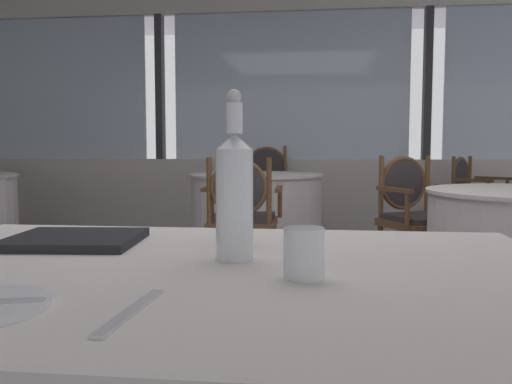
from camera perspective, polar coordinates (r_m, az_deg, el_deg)
name	(u,v)px	position (r m, az deg, el deg)	size (l,w,h in m)	color
ground_plane	(248,358)	(2.58, -0.86, -17.42)	(12.84, 12.84, 0.00)	#47384C
window_wall_far	(290,137)	(6.09, 3.64, 5.92)	(9.68, 0.14, 2.76)	silver
dinner_fork	(131,311)	(0.75, -13.29, -12.37)	(0.20, 0.02, 0.00)	silver
water_bottle	(234,192)	(1.04, -2.34, 0.00)	(0.07, 0.07, 0.33)	white
wine_glass	(233,181)	(1.25, -2.50, 1.22)	(0.08, 0.08, 0.20)	white
water_tumbler	(304,253)	(0.91, 5.17, -6.55)	(0.07, 0.07, 0.09)	white
menu_book	(75,239)	(1.30, -18.86, -4.85)	(0.29, 0.25, 0.02)	black
dining_chair_0_1	(415,208)	(3.87, 16.72, -1.70)	(0.65, 0.62, 0.92)	brown
background_table_2	(256,217)	(4.64, 0.01, -2.67)	(1.17, 1.17, 0.75)	white
dining_chair_2_0	(266,185)	(5.63, 1.04, 0.76)	(0.54, 0.48, 1.00)	brown
dining_chair_2_1	(241,211)	(3.63, -1.57, -2.03)	(0.54, 0.48, 0.91)	brown
dining_chair_3_1	(473,193)	(5.73, 22.31, -0.09)	(0.65, 0.66, 0.90)	brown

